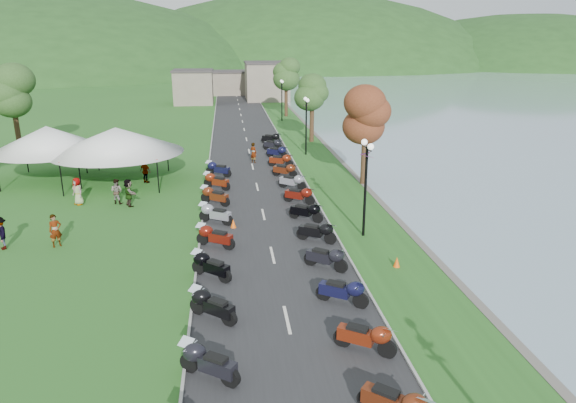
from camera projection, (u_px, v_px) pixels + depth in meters
name	position (u px, v px, depth m)	size (l,w,h in m)	color
road	(249.00, 151.00, 47.37)	(7.00, 120.00, 0.02)	#2B2B2D
hills_backdrop	(230.00, 66.00, 198.78)	(360.00, 120.00, 76.00)	#285621
far_building	(225.00, 84.00, 88.97)	(18.00, 16.00, 5.00)	gray
moto_row_left	(212.00, 285.00, 20.46)	(2.60, 40.77, 1.10)	#331411
moto_row_right	(301.00, 203.00, 30.72)	(2.60, 44.57, 1.10)	#331411
vendor_tent_main	(118.00, 155.00, 36.60)	(6.20, 6.20, 4.00)	white
vendor_tent_side	(50.00, 154.00, 37.15)	(5.32, 5.32, 4.00)	white
tree_lakeside	(365.00, 131.00, 35.63)	(2.76, 2.76, 7.67)	#396128
pedestrian_a	(58.00, 246.00, 25.73)	(0.61, 0.45, 1.69)	slate
pedestrian_b	(118.00, 203.00, 32.43)	(0.78, 0.43, 1.60)	slate
pedestrian_c	(4.00, 249.00, 25.40)	(1.08, 0.45, 1.68)	slate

